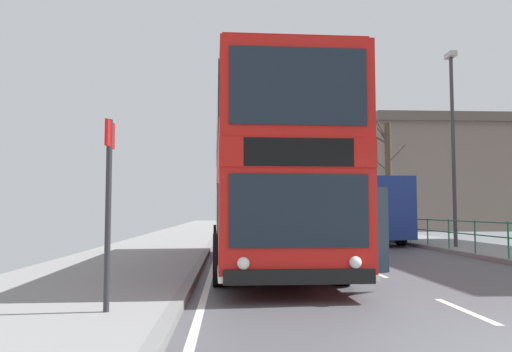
{
  "coord_description": "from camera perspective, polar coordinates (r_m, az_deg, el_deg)",
  "views": [
    {
      "loc": [
        -3.53,
        -4.97,
        1.48
      ],
      "look_at": [
        -2.88,
        7.37,
        2.34
      ],
      "focal_mm": 35.89,
      "sensor_mm": 36.0,
      "label": 1
    }
  ],
  "objects": [
    {
      "name": "pedestrian_railing_far_kerb",
      "position": [
        20.84,
        19.58,
        -5.46
      ],
      "size": [
        0.05,
        25.86,
        1.06
      ],
      "color": "#236B4C",
      "rests_on": "ground"
    },
    {
      "name": "background_building_00",
      "position": [
        48.67,
        17.38,
        -0.29
      ],
      "size": [
        12.33,
        18.68,
        8.83
      ],
      "color": "slate",
      "rests_on": "ground"
    },
    {
      "name": "bus_stop_sign_near",
      "position": [
        7.23,
        -16.11,
        -1.74
      ],
      "size": [
        0.08,
        0.44,
        2.6
      ],
      "color": "#2D2D33",
      "rests_on": "ground"
    },
    {
      "name": "double_decker_bus_main",
      "position": [
        13.54,
        1.09,
        -0.41
      ],
      "size": [
        3.5,
        10.98,
        4.43
      ],
      "color": "red",
      "rests_on": "ground"
    },
    {
      "name": "background_bus_far_lane",
      "position": [
        25.69,
        11.13,
        -3.6
      ],
      "size": [
        2.78,
        9.33,
        2.93
      ],
      "color": "navy",
      "rests_on": "ground"
    },
    {
      "name": "bare_tree_far_00",
      "position": [
        32.35,
        14.49,
        0.09
      ],
      "size": [
        2.68,
        1.4,
        7.12
      ],
      "color": "#4C3D2D",
      "rests_on": "ground"
    },
    {
      "name": "street_lamp_far_side",
      "position": [
        21.19,
        21.09,
        4.53
      ],
      "size": [
        0.28,
        0.6,
        7.52
      ],
      "color": "#38383D",
      "rests_on": "ground"
    }
  ]
}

